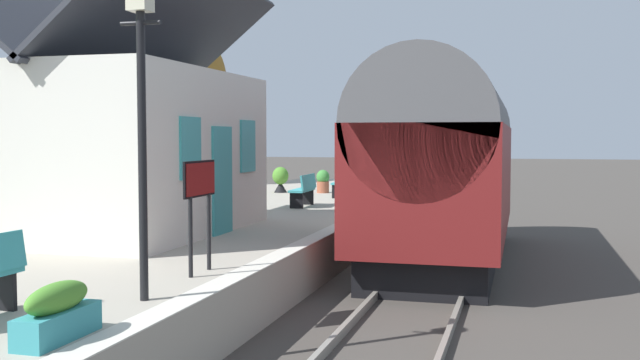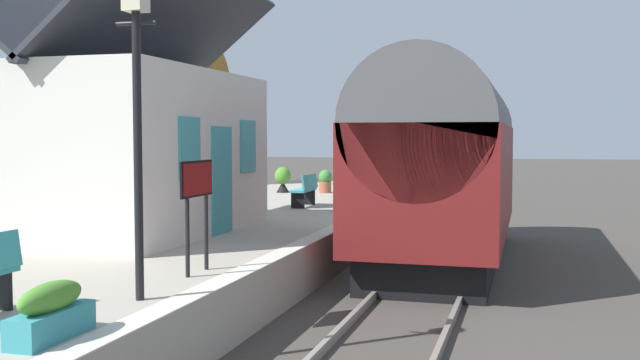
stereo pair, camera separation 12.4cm
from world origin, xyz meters
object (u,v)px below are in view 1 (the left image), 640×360
Objects in this scene: station_building at (120,145)px; bench_near_building at (356,178)px; tree_distant at (167,80)px; train at (445,162)px; bench_by_lamp at (304,189)px; bench_mid_platform at (343,182)px; planter_edge_far at (280,179)px; planter_under_sign at (323,181)px; station_sign_board at (199,188)px; planter_edge_near at (58,313)px; lamp_post_platform at (141,73)px.

station_building is 11.99m from bench_near_building.
bench_near_building is 0.19× the size of tree_distant.
bench_near_building is (8.42, 3.87, -0.87)m from train.
station_building is 4.40× the size of bench_by_lamp.
station_building is 0.83× the size of tree_distant.
planter_edge_far is at bearing 63.50° from bench_mid_platform.
bench_near_building is at bearing -66.36° from planter_edge_far.
station_sign_board is at bearing -171.42° from planter_under_sign.
train is 7.52m from station_sign_board.
station_sign_board is at bearing 2.32° from planter_edge_near.
tree_distant reaches higher than station_sign_board.
bench_by_lamp is at bearing -18.66° from station_building.
station_building is 8.17m from planter_edge_near.
train is 9.21m from lamp_post_platform.
train is 10.59× the size of planter_edge_far.
station_sign_board is (-9.77, -1.42, 0.71)m from bench_by_lamp.
station_building reaches higher than planter_edge_near.
station_building is 7.96× the size of planter_under_sign.
station_sign_board is at bearing -165.79° from planter_edge_far.
tree_distant is at bearing 59.70° from planter_edge_far.
tree_distant is at bearing 45.37° from bench_by_lamp.
bench_by_lamp reaches higher than planter_edge_near.
planter_edge_near is (-18.90, -1.37, -0.22)m from bench_near_building.
planter_edge_near is at bearing -173.29° from bench_by_lamp.
bench_by_lamp is 11.79m from lamp_post_platform.
bench_near_building is 2.31m from bench_mid_platform.
lamp_post_platform is (-8.76, 2.56, 1.28)m from train.
planter_under_sign is at bearing 7.98° from lamp_post_platform.
planter_edge_far reaches higher than planter_under_sign.
station_sign_board is 20.59m from tree_distant.
planter_edge_far is 1.46m from planter_under_sign.
train is 9.39× the size of planter_edge_near.
train is 5.89× the size of station_sign_board.
planter_edge_near is 0.63× the size of station_sign_board.
lamp_post_platform is (-11.49, -1.50, 2.15)m from bench_by_lamp.
station_building reaches higher than station_sign_board.
planter_under_sign is (0.23, -1.44, -0.06)m from planter_edge_far.
planter_under_sign is 0.50× the size of station_sign_board.
bench_near_building is at bearing 4.14° from planter_edge_near.
tree_distant is (21.37, 9.81, 3.96)m from planter_edge_near.
bench_by_lamp is at bearing -170.73° from planter_under_sign.
station_sign_board is at bearing 2.83° from lamp_post_platform.
lamp_post_platform is at bearing -147.11° from station_building.
station_sign_board is (3.44, 0.14, 0.93)m from planter_edge_near.
bench_by_lamp is at bearing 8.24° from station_sign_board.
planter_edge_near is at bearing -153.47° from station_building.
station_building is 15.68m from tree_distant.
station_sign_board reaches higher than planter_under_sign.
train is 6.93m from station_building.
planter_edge_far is at bearing 13.03° from lamp_post_platform.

